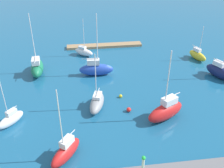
% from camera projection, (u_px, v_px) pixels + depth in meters
% --- Properties ---
extents(water, '(160.00, 160.00, 0.00)m').
position_uv_depth(water, '(108.00, 73.00, 63.62)').
color(water, '#19567F').
rests_on(water, ground).
extents(pier_dock, '(21.69, 2.62, 0.70)m').
position_uv_depth(pier_dock, '(104.00, 46.00, 76.91)').
color(pier_dock, '#997A56').
rests_on(pier_dock, ground).
extents(harbor_beacon, '(0.56, 0.56, 3.73)m').
position_uv_depth(harbor_beacon, '(143.00, 165.00, 35.05)').
color(harbor_beacon, silver).
rests_on(harbor_beacon, breakwater).
extents(sailboat_red_mid_basin, '(8.26, 5.96, 13.71)m').
position_uv_depth(sailboat_red_mid_basin, '(166.00, 111.00, 47.73)').
color(sailboat_red_mid_basin, red).
rests_on(sailboat_red_mid_basin, water).
extents(sailboat_green_far_south, '(3.31, 8.12, 14.41)m').
position_uv_depth(sailboat_green_far_south, '(37.00, 67.00, 62.32)').
color(sailboat_green_far_south, '#19724C').
rests_on(sailboat_green_far_south, water).
extents(sailboat_white_along_channel, '(5.53, 4.87, 10.20)m').
position_uv_depth(sailboat_white_along_channel, '(84.00, 52.00, 71.40)').
color(sailboat_white_along_channel, white).
rests_on(sailboat_white_along_channel, water).
extents(sailboat_navy_near_pier, '(5.29, 7.61, 12.04)m').
position_uv_depth(sailboat_navy_near_pier, '(220.00, 71.00, 60.87)').
color(sailboat_navy_near_pier, '#141E4C').
rests_on(sailboat_navy_near_pier, water).
extents(sailboat_gray_lone_south, '(4.25, 7.18, 11.64)m').
position_uv_depth(sailboat_gray_lone_south, '(97.00, 103.00, 50.84)').
color(sailboat_gray_lone_south, gray).
rests_on(sailboat_gray_lone_south, water).
extents(sailboat_yellow_center_basin, '(3.56, 6.06, 9.15)m').
position_uv_depth(sailboat_yellow_center_basin, '(197.00, 55.00, 69.24)').
color(sailboat_yellow_center_basin, yellow).
rests_on(sailboat_yellow_center_basin, water).
extents(sailboat_blue_west_end, '(8.10, 2.87, 14.73)m').
position_uv_depth(sailboat_blue_west_end, '(96.00, 69.00, 61.82)').
color(sailboat_blue_west_end, '#2347B2').
rests_on(sailboat_blue_west_end, water).
extents(sailboat_red_east_end, '(5.40, 6.42, 12.63)m').
position_uv_depth(sailboat_red_east_end, '(66.00, 151.00, 39.62)').
color(sailboat_red_east_end, red).
rests_on(sailboat_red_east_end, water).
extents(sailboat_white_outer_mooring, '(4.66, 5.10, 9.68)m').
position_uv_depth(sailboat_white_outer_mooring, '(11.00, 119.00, 46.66)').
color(sailboat_white_outer_mooring, white).
rests_on(sailboat_white_outer_mooring, water).
extents(mooring_buoy_red, '(0.90, 0.90, 0.90)m').
position_uv_depth(mooring_buoy_red, '(129.00, 110.00, 50.20)').
color(mooring_buoy_red, red).
rests_on(mooring_buoy_red, water).
extents(mooring_buoy_yellow, '(0.69, 0.69, 0.69)m').
position_uv_depth(mooring_buoy_yellow, '(121.00, 96.00, 54.38)').
color(mooring_buoy_yellow, yellow).
rests_on(mooring_buoy_yellow, water).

